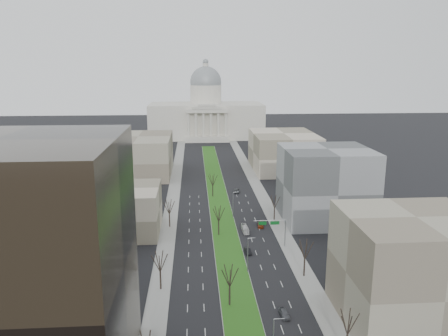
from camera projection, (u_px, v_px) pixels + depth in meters
name	position (u px, v px, depth m)	size (l,w,h in m)	color
ground	(218.00, 197.00, 171.29)	(600.00, 600.00, 0.00)	black
median	(218.00, 197.00, 170.28)	(8.00, 222.03, 0.20)	#999993
sidewalk_left	(170.00, 219.00, 145.79)	(5.00, 330.00, 0.15)	gray
sidewalk_right	(273.00, 217.00, 148.18)	(5.00, 330.00, 0.15)	gray
capitol	(206.00, 114.00, 312.87)	(80.00, 46.00, 55.00)	beige
building_glass_tower	(9.00, 272.00, 65.13)	(34.00, 30.00, 40.00)	black
building_beige_left	(117.00, 210.00, 133.45)	(26.00, 22.00, 14.00)	gray
building_tan_right	(411.00, 270.00, 85.55)	(26.00, 24.00, 22.00)	gray
building_grey_right	(325.00, 184.00, 143.67)	(28.00, 26.00, 24.00)	#585B5C
building_far_left	(139.00, 155.00, 205.70)	(30.00, 40.00, 18.00)	gray
building_far_right	(283.00, 151.00, 215.33)	(30.00, 40.00, 18.00)	gray
tree_left_mid	(160.00, 261.00, 98.58)	(5.40, 5.40, 9.72)	black
tree_left_far	(169.00, 207.00, 137.47)	(5.28, 5.28, 9.50)	black
tree_right_near	(348.00, 322.00, 75.75)	(5.16, 5.16, 9.29)	black
tree_right_mid	(305.00, 249.00, 104.78)	(5.52, 5.52, 9.94)	black
tree_right_far	(275.00, 201.00, 143.77)	(5.04, 5.04, 9.07)	black
tree_median_a	(230.00, 275.00, 91.85)	(5.40, 5.40, 9.72)	black
tree_median_b	(219.00, 213.00, 130.70)	(5.40, 5.40, 9.72)	black
tree_median_c	(213.00, 180.00, 169.56)	(5.40, 5.40, 9.72)	black
streetlamp_median_b	(248.00, 254.00, 107.31)	(1.90, 0.20, 9.16)	gray
streetlamp_median_c	(233.00, 204.00, 146.16)	(1.90, 0.20, 9.16)	gray
mast_arm_signs	(276.00, 227.00, 122.27)	(9.12, 0.24, 8.09)	gray
car_grey_near	(284.00, 313.00, 89.18)	(1.64, 4.08, 1.39)	#4B4D53
car_black	(248.00, 251.00, 119.36)	(1.45, 4.16, 1.37)	black
car_red	(261.00, 225.00, 139.02)	(1.85, 4.55, 1.32)	maroon
car_grey_far	(237.00, 191.00, 176.81)	(2.20, 4.76, 1.32)	#46494D
box_van	(245.00, 229.00, 134.75)	(1.58, 6.77, 1.89)	white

